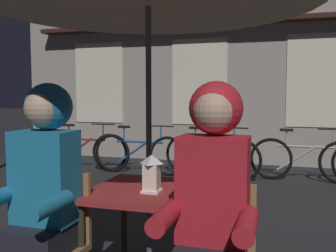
{
  "coord_description": "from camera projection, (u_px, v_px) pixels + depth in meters",
  "views": [
    {
      "loc": [
        0.79,
        -2.18,
        1.33
      ],
      "look_at": [
        0.0,
        0.42,
        1.1
      ],
      "focal_mm": 39.82,
      "sensor_mm": 36.0,
      "label": 1
    }
  ],
  "objects": [
    {
      "name": "bicycle_fourth",
      "position": [
        305.0,
        159.0,
        5.73
      ],
      "size": [
        1.68,
        0.13,
        0.84
      ],
      "color": "black",
      "rests_on": "ground_plane"
    },
    {
      "name": "bicycle_second",
      "position": [
        139.0,
        154.0,
        6.31
      ],
      "size": [
        1.68,
        0.11,
        0.84
      ],
      "color": "black",
      "rests_on": "ground_plane"
    },
    {
      "name": "chair_left",
      "position": [
        50.0,
        240.0,
        2.17
      ],
      "size": [
        0.4,
        0.4,
        0.87
      ],
      "color": "olive",
      "rests_on": "ground_plane"
    },
    {
      "name": "shopfront_building",
      "position": [
        258.0,
        4.0,
        7.22
      ],
      "size": [
        10.0,
        0.93,
        6.2
      ],
      "color": "#9E9389",
      "rests_on": "ground_plane"
    },
    {
      "name": "bicycle_third",
      "position": [
        211.0,
        156.0,
        6.05
      ],
      "size": [
        1.65,
        0.42,
        0.84
      ],
      "color": "black",
      "rests_on": "ground_plane"
    },
    {
      "name": "cafe_table",
      "position": [
        149.0,
        204.0,
        2.37
      ],
      "size": [
        0.72,
        0.72,
        0.74
      ],
      "color": "maroon",
      "rests_on": "ground_plane"
    },
    {
      "name": "person_right_hooded",
      "position": [
        212.0,
        195.0,
        1.81
      ],
      "size": [
        0.45,
        0.56,
        1.4
      ],
      "color": "black",
      "rests_on": "ground_plane"
    },
    {
      "name": "lantern",
      "position": [
        152.0,
        173.0,
        2.26
      ],
      "size": [
        0.11,
        0.11,
        0.23
      ],
      "color": "white",
      "rests_on": "cafe_table"
    },
    {
      "name": "bicycle_nearest",
      "position": [
        83.0,
        150.0,
        6.68
      ],
      "size": [
        1.68,
        0.12,
        0.84
      ],
      "color": "black",
      "rests_on": "ground_plane"
    },
    {
      "name": "person_left_hooded",
      "position": [
        43.0,
        182.0,
        2.08
      ],
      "size": [
        0.45,
        0.56,
        1.4
      ],
      "color": "black",
      "rests_on": "ground_plane"
    }
  ]
}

